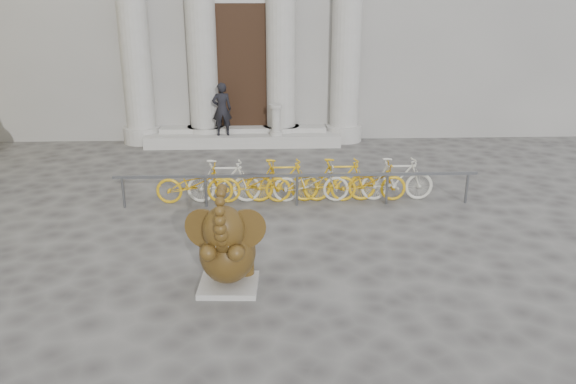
{
  "coord_description": "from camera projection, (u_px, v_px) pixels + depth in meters",
  "views": [
    {
      "loc": [
        0.73,
        -7.75,
        4.42
      ],
      "look_at": [
        1.1,
        1.69,
        1.1
      ],
      "focal_mm": 35.0,
      "sensor_mm": 36.0,
      "label": 1
    }
  ],
  "objects": [
    {
      "name": "ground",
      "position": [
        222.0,
        295.0,
        8.74
      ],
      "size": [
        80.0,
        80.0,
        0.0
      ],
      "primitive_type": "plane",
      "color": "#474442",
      "rests_on": "ground"
    },
    {
      "name": "balustrade_post",
      "position": [
        276.0,
        121.0,
        17.09
      ],
      "size": [
        0.39,
        0.39,
        0.95
      ],
      "color": "#A8A59E",
      "rests_on": "entrance_steps"
    },
    {
      "name": "entrance_steps",
      "position": [
        243.0,
        139.0,
        17.54
      ],
      "size": [
        6.0,
        1.2,
        0.36
      ],
      "primitive_type": "cube",
      "color": "#A8A59E",
      "rests_on": "ground"
    },
    {
      "name": "pedestrian",
      "position": [
        222.0,
        109.0,
        16.97
      ],
      "size": [
        0.64,
        0.47,
        1.6
      ],
      "primitive_type": "imported",
      "rotation": [
        0.0,
        0.0,
        3.29
      ],
      "color": "black",
      "rests_on": "entrance_steps"
    },
    {
      "name": "bike_rack",
      "position": [
        296.0,
        180.0,
        12.56
      ],
      "size": [
        8.0,
        0.53,
        1.0
      ],
      "color": "slate",
      "rests_on": "ground"
    },
    {
      "name": "elephant_statue",
      "position": [
        227.0,
        250.0,
        8.72
      ],
      "size": [
        1.24,
        1.38,
        1.85
      ],
      "rotation": [
        0.0,
        0.0,
        -0.05
      ],
      "color": "#A8A59E",
      "rests_on": "ground"
    }
  ]
}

